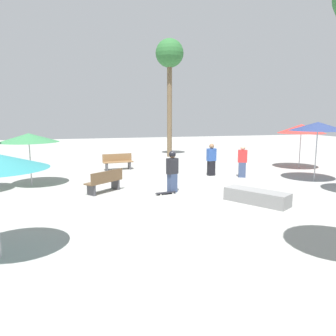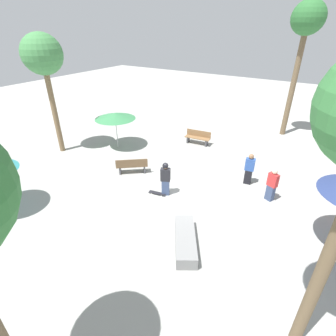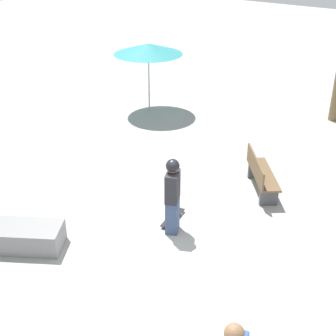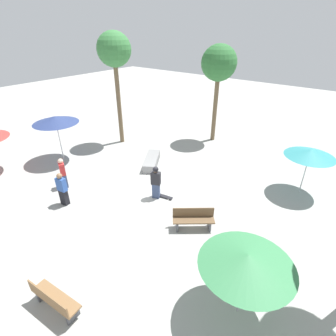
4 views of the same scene
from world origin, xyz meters
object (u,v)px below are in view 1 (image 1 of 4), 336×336
object	(u,v)px
bench_far	(105,182)
shade_umbrella_navy	(318,126)
bench_near	(118,162)
skater_main	(172,170)
palm_tree_far_back	(170,59)
bystander_far	(242,161)
skateboard	(166,193)
shade_umbrella_red	(301,129)
concrete_ledge	(256,197)
shade_umbrella_green	(29,138)
bystander_watching	(211,160)

from	to	relation	value
bench_far	shade_umbrella_navy	xyz separation A→B (m)	(-0.25, -9.28, 2.01)
bench_far	bench_near	bearing A→B (deg)	38.60
skater_main	palm_tree_far_back	distance (m)	12.42
shade_umbrella_navy	palm_tree_far_back	world-z (taller)	palm_tree_far_back
bench_near	bystander_far	distance (m)	6.61
palm_tree_far_back	bystander_far	xyz separation A→B (m)	(-8.49, -1.14, -5.93)
skateboard	palm_tree_far_back	world-z (taller)	palm_tree_far_back
bench_far	shade_umbrella_red	size ratio (longest dim) A/B	0.60
skater_main	concrete_ledge	xyz separation A→B (m)	(-2.27, -2.27, -0.64)
concrete_ledge	shade_umbrella_green	world-z (taller)	shade_umbrella_green
shade_umbrella_navy	shade_umbrella_red	distance (m)	3.60
shade_umbrella_red	skater_main	bearing A→B (deg)	113.28
skater_main	bystander_far	distance (m)	4.57
concrete_ledge	shade_umbrella_green	bearing A→B (deg)	56.41
concrete_ledge	bench_far	size ratio (longest dim) A/B	1.44
skater_main	palm_tree_far_back	size ratio (longest dim) A/B	0.20
skater_main	shade_umbrella_green	size ratio (longest dim) A/B	0.66
palm_tree_far_back	bystander_far	world-z (taller)	palm_tree_far_back
bench_near	shade_umbrella_navy	bearing A→B (deg)	140.07
skater_main	shade_umbrella_green	bearing A→B (deg)	-52.66
concrete_ledge	bystander_watching	size ratio (longest dim) A/B	1.41
bench_far	shade_umbrella_green	bearing A→B (deg)	104.79
shade_umbrella_navy	shade_umbrella_red	xyz separation A→B (m)	(3.20, -1.64, -0.24)
bystander_far	shade_umbrella_navy	bearing A→B (deg)	173.62
shade_umbrella_green	shade_umbrella_red	xyz separation A→B (m)	(0.86, -13.77, 0.18)
skateboard	shade_umbrella_navy	xyz separation A→B (m)	(0.65, -7.12, 2.37)
concrete_ledge	bystander_far	world-z (taller)	bystander_far
bench_near	bench_far	xyz separation A→B (m)	(-5.18, 1.15, 0.00)
skateboard	bystander_far	xyz separation A→B (m)	(2.29, -4.39, 0.71)
shade_umbrella_green	shade_umbrella_red	distance (m)	13.79
shade_umbrella_navy	bystander_far	bearing A→B (deg)	59.14
shade_umbrella_red	bystander_far	bearing A→B (deg)	109.67
skateboard	concrete_ledge	distance (m)	3.30
concrete_ledge	bench_near	size ratio (longest dim) A/B	1.34
palm_tree_far_back	bystander_watching	world-z (taller)	palm_tree_far_back
shade_umbrella_green	shade_umbrella_red	size ratio (longest dim) A/B	0.94
skater_main	concrete_ledge	distance (m)	3.27
skater_main	skateboard	bearing A→B (deg)	9.15
bench_far	bystander_far	size ratio (longest dim) A/B	0.99
skater_main	bench_near	bearing A→B (deg)	-102.38
skater_main	bystander_far	size ratio (longest dim) A/B	1.04
shade_umbrella_green	bystander_watching	world-z (taller)	shade_umbrella_green
skater_main	bench_far	xyz separation A→B (m)	(0.68, 2.48, -0.44)
shade_umbrella_navy	bystander_far	world-z (taller)	shade_umbrella_navy
skateboard	shade_umbrella_red	distance (m)	9.80
bench_near	palm_tree_far_back	bearing A→B (deg)	-138.40
bench_near	palm_tree_far_back	xyz separation A→B (m)	(4.70, -4.26, 6.27)
shade_umbrella_red	concrete_ledge	bearing A→B (deg)	133.69
bystander_watching	shade_umbrella_red	bearing A→B (deg)	-1.41
skateboard	bystander_far	distance (m)	5.00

